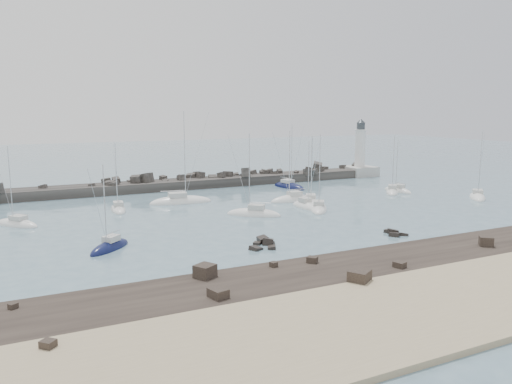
% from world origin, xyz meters
% --- Properties ---
extents(ground, '(400.00, 400.00, 0.00)m').
position_xyz_m(ground, '(0.00, 0.00, 0.00)').
color(ground, slate).
rests_on(ground, ground).
extents(sand_strip, '(140.00, 14.00, 1.00)m').
position_xyz_m(sand_strip, '(0.00, -32.00, 0.00)').
color(sand_strip, tan).
rests_on(sand_strip, ground).
extents(rock_shelf, '(140.00, 12.00, 1.89)m').
position_xyz_m(rock_shelf, '(-0.04, -21.99, 0.02)').
color(rock_shelf, black).
rests_on(rock_shelf, ground).
extents(rock_cluster_near, '(4.14, 4.45, 1.49)m').
position_xyz_m(rock_cluster_near, '(-3.36, -8.96, 0.11)').
color(rock_cluster_near, black).
rests_on(rock_cluster_near, ground).
extents(rock_cluster_far, '(3.17, 3.64, 1.28)m').
position_xyz_m(rock_cluster_far, '(14.51, -11.55, 0.00)').
color(rock_cluster_far, black).
rests_on(rock_cluster_far, ground).
extents(breakwater, '(115.00, 7.88, 5.51)m').
position_xyz_m(breakwater, '(-7.25, 38.02, 0.34)').
color(breakwater, '#2D2A28').
rests_on(breakwater, ground).
extents(lighthouse, '(7.00, 7.00, 14.60)m').
position_xyz_m(lighthouse, '(47.00, 38.00, 3.09)').
color(lighthouse, '#A6A6A1').
rests_on(lighthouse, ground).
extents(sailboat_1, '(6.68, 7.33, 12.01)m').
position_xyz_m(sailboat_1, '(-29.72, 15.67, 0.13)').
color(sailboat_1, white).
rests_on(sailboat_1, ground).
extents(sailboat_2, '(6.27, 6.19, 10.86)m').
position_xyz_m(sailboat_2, '(-20.17, -2.44, 0.14)').
color(sailboat_2, '#0E143D').
rests_on(sailboat_2, ground).
extents(sailboat_3, '(2.96, 7.54, 11.74)m').
position_xyz_m(sailboat_3, '(-14.89, 20.09, 0.14)').
color(sailboat_3, white).
rests_on(sailboat_3, ground).
extents(sailboat_4, '(11.22, 4.88, 17.01)m').
position_xyz_m(sailboat_4, '(-3.83, 22.06, 0.15)').
color(sailboat_4, white).
rests_on(sailboat_4, ground).
extents(sailboat_5, '(8.28, 7.42, 13.57)m').
position_xyz_m(sailboat_5, '(3.10, 7.09, 0.15)').
color(sailboat_5, white).
rests_on(sailboat_5, ground).
extents(sailboat_6, '(6.10, 8.13, 12.76)m').
position_xyz_m(sailboat_6, '(15.83, 10.98, 0.15)').
color(sailboat_6, white).
rests_on(sailboat_6, ground).
extents(sailboat_7, '(6.83, 8.36, 13.19)m').
position_xyz_m(sailboat_7, '(14.42, 6.31, 0.13)').
color(sailboat_7, white).
rests_on(sailboat_7, ground).
extents(sailboat_8, '(4.40, 9.37, 14.20)m').
position_xyz_m(sailboat_8, '(21.84, 28.95, 0.14)').
color(sailboat_8, '#0E143D').
rests_on(sailboat_8, ground).
extents(sailboat_9, '(8.52, 2.75, 13.53)m').
position_xyz_m(sailboat_9, '(14.61, 15.08, 0.15)').
color(sailboat_9, white).
rests_on(sailboat_9, ground).
extents(sailboat_10, '(2.55, 7.05, 11.15)m').
position_xyz_m(sailboat_10, '(38.53, 14.77, 0.14)').
color(sailboat_10, white).
rests_on(sailboat_10, ground).
extents(sailboat_11, '(7.89, 7.93, 13.42)m').
position_xyz_m(sailboat_11, '(46.69, 2.73, 0.13)').
color(sailboat_11, white).
rests_on(sailboat_11, ground).
extents(sailboat_12, '(6.70, 7.26, 12.13)m').
position_xyz_m(sailboat_12, '(36.55, 14.15, 0.15)').
color(sailboat_12, white).
rests_on(sailboat_12, ground).
extents(sailboat_13, '(2.33, 7.50, 12.04)m').
position_xyz_m(sailboat_13, '(13.50, 8.75, 0.15)').
color(sailboat_13, white).
rests_on(sailboat_13, ground).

